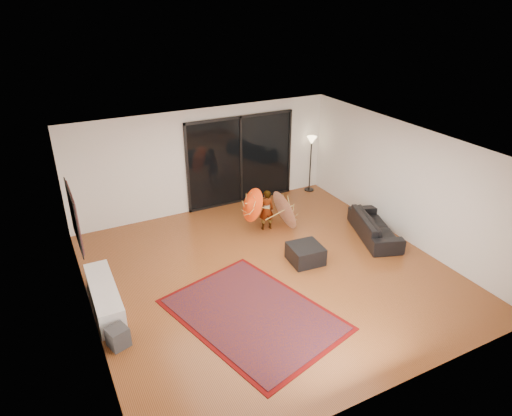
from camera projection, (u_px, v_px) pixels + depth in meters
floor at (269, 272)px, 9.50m from camera, size 7.00×7.00×0.00m
ceiling at (271, 149)px, 8.32m from camera, size 7.00×7.00×0.00m
wall_back at (205, 160)px, 11.72m from camera, size 7.00×0.00×7.00m
wall_front at (396, 319)px, 6.11m from camera, size 7.00×0.00×7.00m
wall_left at (83, 258)px, 7.47m from camera, size 0.00×7.00×7.00m
wall_right at (405, 183)px, 10.35m from camera, size 0.00×7.00×7.00m
sliding_door at (241, 160)px, 12.17m from camera, size 3.06×0.07×2.40m
painting at (74, 217)px, 8.16m from camera, size 0.04×1.28×1.08m
media_console at (105, 297)px, 8.35m from camera, size 0.47×1.78×0.49m
speaker at (118, 337)px, 7.48m from camera, size 0.39×0.39×0.36m
persian_rug at (253, 314)px, 8.27m from camera, size 2.95×3.56×0.02m
sofa at (375, 226)px, 10.76m from camera, size 1.31×2.00×0.54m
ottoman at (305, 254)px, 9.80m from camera, size 0.73×0.73×0.39m
floor_lamp at (311, 148)px, 12.82m from camera, size 0.28×0.28×1.62m
child at (266, 210)px, 11.01m from camera, size 0.42×0.31×1.03m
parasol_orange at (247, 207)px, 10.65m from camera, size 0.48×0.81×0.85m
parasol_white at (291, 208)px, 11.14m from camera, size 0.53×1.01×1.02m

